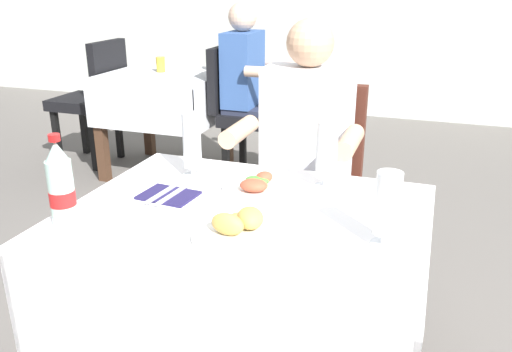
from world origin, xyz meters
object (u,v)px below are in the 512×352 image
Objects in this scene: seated_diner_far at (303,156)px; chair_far_diner_seat at (308,183)px; cola_bottle_primary at (61,188)px; background_chair_right at (244,107)px; beer_glass_left at (192,145)px; plate_near_camera at (238,227)px; background_dining_table at (165,100)px; napkin_cutlery_set at (168,195)px; plate_far_diner at (258,185)px; background_patron at (251,85)px; beer_glass_middle at (327,154)px; background_table_tumbler at (161,65)px; background_chair_left at (94,95)px; main_dining_table at (245,266)px; beer_glass_right at (387,206)px.

chair_far_diner_seat is at bearing 88.90° from seated_diner_far.
cola_bottle_primary is 2.37m from background_chair_right.
plate_near_camera is at bearing -49.94° from beer_glass_left.
napkin_cutlery_set is at bearing -60.93° from background_dining_table.
chair_far_diner_seat is at bearing 87.84° from plate_far_diner.
chair_far_diner_seat is at bearing -42.13° from background_dining_table.
background_patron is at bearing 109.04° from plate_near_camera.
background_table_tumbler is (-1.63, 1.84, -0.06)m from beer_glass_middle.
cola_bottle_primary is 2.84m from background_chair_left.
seated_diner_far is at bearing 67.82° from napkin_cutlery_set.
seated_diner_far reaches higher than main_dining_table.
plate_far_diner is 2.76m from background_chair_left.
background_chair_left is 1.31m from background_patron.
napkin_cutlery_set is 0.23× the size of background_dining_table.
main_dining_table is 0.71m from seated_diner_far.
beer_glass_left is 2.05× the size of background_table_tumbler.
beer_glass_middle is 0.23× the size of background_chair_left.
background_table_tumbler is (-0.72, 0.04, 0.10)m from background_patron.
background_chair_right is (-0.76, 1.89, -0.22)m from plate_far_diner.
main_dining_table is 5.42× the size of napkin_cutlery_set.
main_dining_table is 5.23× the size of beer_glass_right.
beer_glass_middle is 2.02m from background_patron.
seated_diner_far is 1.00× the size of background_patron.
beer_glass_left is at bearing 140.56° from main_dining_table.
beer_glass_left reaches higher than background_chair_right.
seated_diner_far is at bearing 118.29° from beer_glass_right.
main_dining_table is at bearing -122.60° from beer_glass_middle.
main_dining_table is 0.83× the size of seated_diner_far.
cola_bottle_primary is 1.38× the size of napkin_cutlery_set.
background_chair_right is at bearing 180.00° from background_patron.
main_dining_table is 4.49× the size of plate_near_camera.
beer_glass_left is at bearing -115.54° from chair_far_diner_seat.
beer_glass_middle is at bearing 71.07° from plate_near_camera.
beer_glass_left reaches higher than plate_far_diner.
seated_diner_far is at bearing -62.15° from background_patron.
beer_glass_middle is at bearing 24.40° from plate_far_diner.
beer_glass_middle is at bearing -71.16° from chair_far_diner_seat.
background_dining_table is 7.58× the size of background_table_tumbler.
chair_far_diner_seat reaches higher than plate_far_diner.
background_chair_left is at bearing 145.77° from seated_diner_far.
beer_glass_left is 2.57m from background_chair_left.
background_chair_right reaches higher than plate_near_camera.
background_chair_left is (-2.03, 2.07, -0.02)m from main_dining_table.
beer_glass_right is at bearing -56.55° from beer_glass_middle.
beer_glass_middle is at bearing -39.11° from background_chair_left.
beer_glass_right is 0.21× the size of background_chair_left.
background_patron reaches higher than background_dining_table.
main_dining_table is 0.33m from napkin_cutlery_set.
main_dining_table is 3.94× the size of cola_bottle_primary.
seated_diner_far is 0.71m from napkin_cutlery_set.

